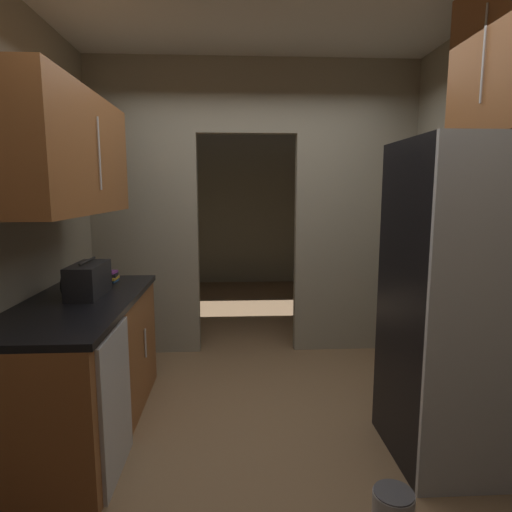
% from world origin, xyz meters
% --- Properties ---
extents(ground, '(20.00, 20.00, 0.00)m').
position_xyz_m(ground, '(0.00, 0.00, 0.00)').
color(ground, brown).
extents(kitchen_overhead_slab, '(3.51, 7.08, 0.06)m').
position_xyz_m(kitchen_overhead_slab, '(0.00, 0.46, 2.84)').
color(kitchen_overhead_slab, silver).
extents(kitchen_partition, '(3.11, 0.12, 2.81)m').
position_xyz_m(kitchen_partition, '(0.02, 1.54, 1.51)').
color(kitchen_partition, gray).
rests_on(kitchen_partition, ground).
extents(adjoining_room_shell, '(3.11, 3.36, 2.81)m').
position_xyz_m(adjoining_room_shell, '(0.00, 3.73, 1.41)').
color(adjoining_room_shell, gray).
rests_on(adjoining_room_shell, ground).
extents(refrigerator, '(0.78, 0.77, 1.88)m').
position_xyz_m(refrigerator, '(1.13, -0.30, 0.94)').
color(refrigerator, black).
rests_on(refrigerator, ground).
extents(lower_cabinet_run, '(0.69, 1.65, 0.90)m').
position_xyz_m(lower_cabinet_run, '(-1.21, 0.09, 0.45)').
color(lower_cabinet_run, brown).
rests_on(lower_cabinet_run, ground).
extents(dishwasher, '(0.02, 0.56, 0.84)m').
position_xyz_m(dishwasher, '(-0.87, -0.37, 0.42)').
color(dishwasher, '#B7BABC').
rests_on(dishwasher, ground).
extents(upper_cabinet_counterside, '(0.36, 1.48, 0.73)m').
position_xyz_m(upper_cabinet_counterside, '(-1.21, 0.09, 1.82)').
color(upper_cabinet_counterside, brown).
extents(boombox, '(0.20, 0.43, 0.25)m').
position_xyz_m(boombox, '(-1.18, 0.21, 1.01)').
color(boombox, black).
rests_on(boombox, lower_cabinet_run).
extents(book_stack, '(0.13, 0.15, 0.09)m').
position_xyz_m(book_stack, '(-1.17, 0.66, 0.94)').
color(book_stack, '#2D609E').
rests_on(book_stack, lower_cabinet_run).
extents(paint_can, '(0.20, 0.20, 0.20)m').
position_xyz_m(paint_can, '(0.54, -0.87, 0.10)').
color(paint_can, '#99999E').
rests_on(paint_can, ground).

